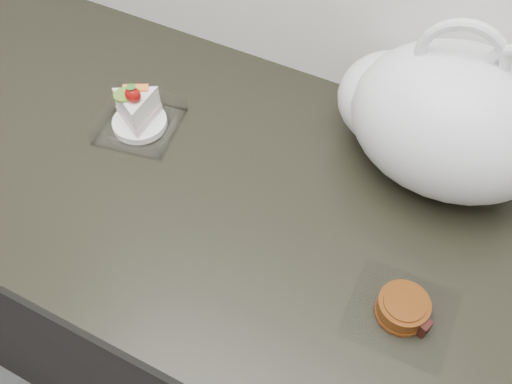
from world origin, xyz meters
The scene contains 4 objects.
counter centered at (0.00, 1.69, 0.45)m, with size 2.04×0.64×0.90m.
cake_tray centered at (-0.20, 1.73, 0.93)m, with size 0.15×0.15×0.10m.
mooncake_wrap centered at (0.34, 1.59, 0.91)m, with size 0.15×0.14×0.03m.
plastic_bag centered at (0.29, 1.87, 1.02)m, with size 0.38×0.28×0.29m.
Camera 1 is at (0.32, 1.19, 1.64)m, focal length 40.00 mm.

